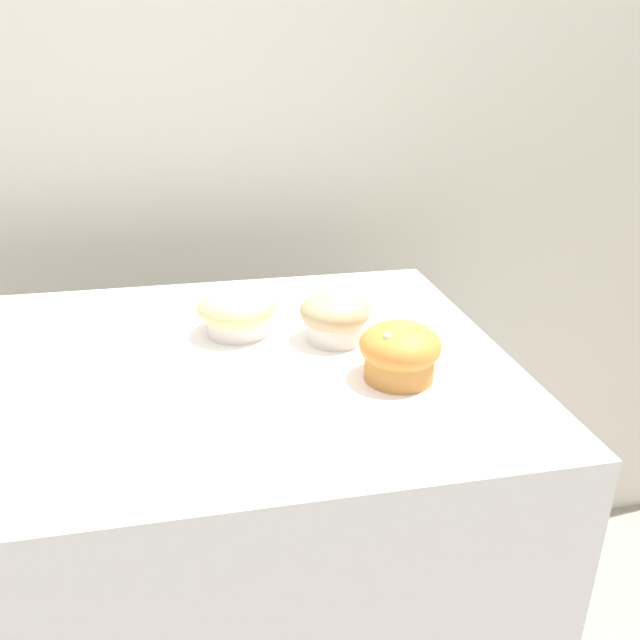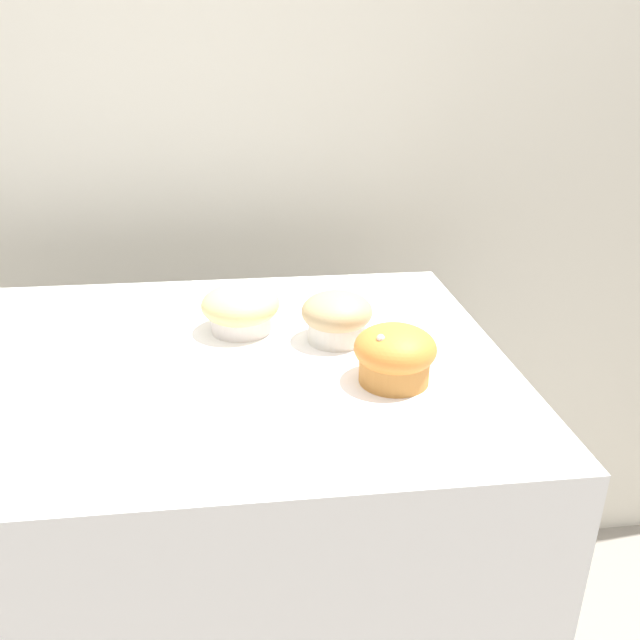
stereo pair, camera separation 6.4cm
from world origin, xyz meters
The scene contains 5 objects.
wall_back centered at (0.00, 0.60, 0.90)m, with size 3.20×0.10×1.80m, color beige.
display_counter centered at (0.00, 0.00, 0.45)m, with size 1.00×0.64×0.90m, color white.
muffin_front_center centered at (0.33, -0.10, 0.94)m, with size 0.10×0.10×0.08m.
muffin_back_left centered at (0.13, 0.08, 0.94)m, with size 0.12×0.12×0.07m.
muffin_back_right centered at (0.27, 0.03, 0.94)m, with size 0.10×0.10×0.07m.
Camera 1 is at (0.09, -0.78, 1.29)m, focal length 35.00 mm.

